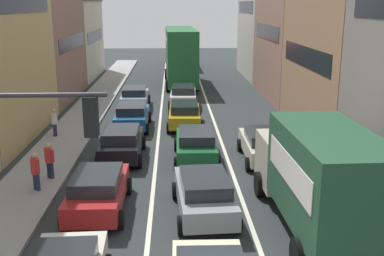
# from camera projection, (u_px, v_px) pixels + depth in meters

# --- Properties ---
(sidewalk_left) EXTENTS (2.60, 64.00, 0.14)m
(sidewalk_left) POSITION_uv_depth(u_px,v_px,m) (81.00, 120.00, 29.57)
(sidewalk_left) COLOR gray
(sidewalk_left) RESTS_ON ground
(lane_stripe_left) EXTENTS (0.16, 60.00, 0.01)m
(lane_stripe_left) POSITION_uv_depth(u_px,v_px,m) (160.00, 120.00, 29.78)
(lane_stripe_left) COLOR silver
(lane_stripe_left) RESTS_ON ground
(lane_stripe_right) EXTENTS (0.16, 60.00, 0.01)m
(lane_stripe_right) POSITION_uv_depth(u_px,v_px,m) (213.00, 120.00, 29.92)
(lane_stripe_right) COLOR silver
(lane_stripe_right) RESTS_ON ground
(building_row_right) EXTENTS (7.20, 43.90, 13.45)m
(building_row_right) POSITION_uv_depth(u_px,v_px,m) (337.00, 27.00, 30.63)
(building_row_right) COLOR #B2ADA3
(building_row_right) RESTS_ON ground
(traffic_light_pole) EXTENTS (3.58, 0.38, 5.50)m
(traffic_light_pole) POSITION_uv_depth(u_px,v_px,m) (3.00, 170.00, 9.80)
(traffic_light_pole) COLOR #2D2D33
(traffic_light_pole) RESTS_ON ground
(removalist_box_truck) EXTENTS (2.84, 7.75, 3.58)m
(removalist_box_truck) POSITION_uv_depth(u_px,v_px,m) (318.00, 174.00, 14.81)
(removalist_box_truck) COLOR #B7B29E
(removalist_box_truck) RESTS_ON ground
(sedan_centre_lane_second) EXTENTS (2.26, 4.40, 1.49)m
(sedan_centre_lane_second) POSITION_uv_depth(u_px,v_px,m) (204.00, 193.00, 16.29)
(sedan_centre_lane_second) COLOR gray
(sedan_centre_lane_second) RESTS_ON ground
(wagon_left_lane_second) EXTENTS (2.07, 4.31, 1.49)m
(wagon_left_lane_second) POSITION_uv_depth(u_px,v_px,m) (98.00, 190.00, 16.56)
(wagon_left_lane_second) COLOR #A51E1E
(wagon_left_lane_second) RESTS_ON ground
(hatchback_centre_lane_third) EXTENTS (2.10, 4.32, 1.49)m
(hatchback_centre_lane_third) POSITION_uv_depth(u_px,v_px,m) (196.00, 144.00, 22.02)
(hatchback_centre_lane_third) COLOR #19592D
(hatchback_centre_lane_third) RESTS_ON ground
(sedan_left_lane_third) EXTENTS (2.06, 4.30, 1.49)m
(sedan_left_lane_third) POSITION_uv_depth(u_px,v_px,m) (122.00, 142.00, 22.29)
(sedan_left_lane_third) COLOR black
(sedan_left_lane_third) RESTS_ON ground
(coupe_centre_lane_fourth) EXTENTS (2.14, 4.34, 1.49)m
(coupe_centre_lane_fourth) POSITION_uv_depth(u_px,v_px,m) (185.00, 114.00, 28.02)
(coupe_centre_lane_fourth) COLOR #B29319
(coupe_centre_lane_fourth) RESTS_ON ground
(sedan_left_lane_fourth) EXTENTS (2.08, 4.31, 1.49)m
(sedan_left_lane_fourth) POSITION_uv_depth(u_px,v_px,m) (132.00, 115.00, 27.69)
(sedan_left_lane_fourth) COLOR #194C8C
(sedan_left_lane_fourth) RESTS_ON ground
(sedan_centre_lane_fifth) EXTENTS (2.19, 4.36, 1.49)m
(sedan_centre_lane_fifth) POSITION_uv_depth(u_px,v_px,m) (183.00, 95.00, 33.86)
(sedan_centre_lane_fifth) COLOR silver
(sedan_centre_lane_fifth) RESTS_ON ground
(sedan_left_lane_fifth) EXTENTS (2.11, 4.32, 1.49)m
(sedan_left_lane_fifth) POSITION_uv_depth(u_px,v_px,m) (135.00, 97.00, 33.22)
(sedan_left_lane_fifth) COLOR #759EB7
(sedan_left_lane_fifth) RESTS_ON ground
(sedan_right_lane_behind_truck) EXTENTS (2.10, 4.32, 1.49)m
(sedan_right_lane_behind_truck) POSITION_uv_depth(u_px,v_px,m) (264.00, 144.00, 21.95)
(sedan_right_lane_behind_truck) COLOR beige
(sedan_right_lane_behind_truck) RESTS_ON ground
(bus_mid_queue_primary) EXTENTS (3.02, 10.57, 5.06)m
(bus_mid_queue_primary) POSITION_uv_depth(u_px,v_px,m) (181.00, 54.00, 41.90)
(bus_mid_queue_primary) COLOR #1E6033
(bus_mid_queue_primary) RESTS_ON ground
(bus_far_queue_secondary) EXTENTS (2.93, 10.54, 2.90)m
(bus_far_queue_secondary) POSITION_uv_depth(u_px,v_px,m) (180.00, 51.00, 55.66)
(bus_far_queue_secondary) COLOR #B21919
(bus_far_queue_secondary) RESTS_ON ground
(pedestrian_near_kerb) EXTENTS (0.42, 0.40, 1.66)m
(pedestrian_near_kerb) POSITION_uv_depth(u_px,v_px,m) (36.00, 170.00, 18.10)
(pedestrian_near_kerb) COLOR #262D47
(pedestrian_near_kerb) RESTS_ON ground
(pedestrian_mid_sidewalk) EXTENTS (0.34, 0.54, 1.66)m
(pedestrian_mid_sidewalk) POSITION_uv_depth(u_px,v_px,m) (54.00, 122.00, 25.58)
(pedestrian_mid_sidewalk) COLOR #262D47
(pedestrian_mid_sidewalk) RESTS_ON ground
(pedestrian_far_sidewalk) EXTENTS (0.47, 0.35, 1.66)m
(pedestrian_far_sidewalk) POSITION_uv_depth(u_px,v_px,m) (49.00, 160.00, 19.35)
(pedestrian_far_sidewalk) COLOR #262D47
(pedestrian_far_sidewalk) RESTS_ON ground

